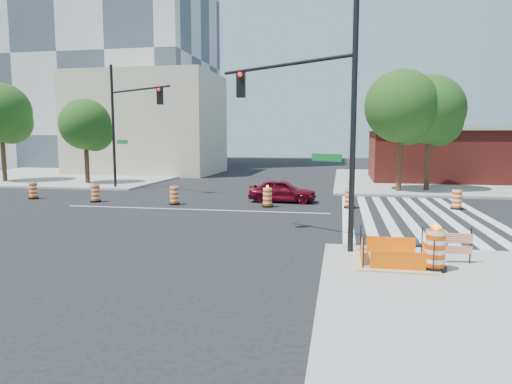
% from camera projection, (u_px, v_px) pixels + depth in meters
% --- Properties ---
extents(ground, '(120.00, 120.00, 0.00)m').
position_uv_depth(ground, '(193.00, 210.00, 23.48)').
color(ground, black).
rests_on(ground, ground).
extents(sidewalk_ne, '(22.00, 22.00, 0.15)m').
position_uv_depth(sidewalk_ne, '(470.00, 181.00, 37.76)').
color(sidewalk_ne, gray).
rests_on(sidewalk_ne, ground).
extents(sidewalk_nw, '(22.00, 22.00, 0.15)m').
position_uv_depth(sidewalk_nw, '(75.00, 174.00, 44.32)').
color(sidewalk_nw, gray).
rests_on(sidewalk_nw, ground).
extents(crosswalk_east, '(6.75, 13.50, 0.01)m').
position_uv_depth(crosswalk_east, '(415.00, 216.00, 21.49)').
color(crosswalk_east, silver).
rests_on(crosswalk_east, ground).
extents(lane_centerline, '(14.00, 0.12, 0.01)m').
position_uv_depth(lane_centerline, '(193.00, 209.00, 23.48)').
color(lane_centerline, silver).
rests_on(lane_centerline, ground).
extents(excavation_pit, '(2.20, 2.20, 0.90)m').
position_uv_depth(excavation_pit, '(394.00, 260.00, 13.04)').
color(excavation_pit, tan).
rests_on(excavation_pit, ground).
extents(brick_storefront, '(16.50, 8.50, 4.60)m').
position_uv_depth(brick_storefront, '(471.00, 154.00, 37.49)').
color(brick_storefront, maroon).
rests_on(brick_storefront, ground).
extents(beige_midrise, '(14.00, 10.00, 10.00)m').
position_uv_depth(beige_midrise, '(148.00, 124.00, 46.53)').
color(beige_midrise, '#C3B395').
rests_on(beige_midrise, ground).
extents(red_coupe, '(3.89, 1.65, 1.31)m').
position_uv_depth(red_coupe, '(283.00, 191.00, 26.09)').
color(red_coupe, '#550713').
rests_on(red_coupe, ground).
extents(signal_pole_se, '(4.96, 3.38, 7.77)m').
position_uv_depth(signal_pole_se, '(311.00, 105.00, 14.92)').
color(signal_pole_se, black).
rests_on(signal_pole_se, ground).
extents(signal_pole_nw, '(5.67, 3.44, 8.59)m').
position_uv_depth(signal_pole_nw, '(127.00, 114.00, 31.02)').
color(signal_pole_nw, black).
rests_on(signal_pole_nw, ground).
extents(pit_drum, '(0.65, 0.65, 1.27)m').
position_uv_depth(pit_drum, '(435.00, 251.00, 12.24)').
color(pit_drum, black).
rests_on(pit_drum, ground).
extents(barricade, '(0.87, 0.11, 1.03)m').
position_uv_depth(barricade, '(456.00, 244.00, 12.93)').
color(barricade, '#F54805').
rests_on(barricade, ground).
extents(tree_north_a, '(4.71, 4.71, 8.01)m').
position_uv_depth(tree_north_a, '(2.00, 116.00, 36.40)').
color(tree_north_a, '#382314').
rests_on(tree_north_a, ground).
extents(tree_north_b, '(3.93, 3.90, 6.63)m').
position_uv_depth(tree_north_b, '(86.00, 127.00, 35.03)').
color(tree_north_b, '#382314').
rests_on(tree_north_b, ground).
extents(tree_north_c, '(4.76, 4.76, 8.09)m').
position_uv_depth(tree_north_c, '(402.00, 110.00, 29.79)').
color(tree_north_c, '#382314').
rests_on(tree_north_c, ground).
extents(tree_north_d, '(4.60, 4.60, 7.82)m').
position_uv_depth(tree_north_d, '(430.00, 114.00, 30.38)').
color(tree_north_d, '#382314').
rests_on(tree_north_d, ground).
extents(median_drum_0, '(0.60, 0.60, 1.02)m').
position_uv_depth(median_drum_0, '(33.00, 191.00, 27.46)').
color(median_drum_0, black).
rests_on(median_drum_0, ground).
extents(median_drum_1, '(0.60, 0.60, 1.02)m').
position_uv_depth(median_drum_1, '(95.00, 194.00, 26.12)').
color(median_drum_1, black).
rests_on(median_drum_1, ground).
extents(median_drum_2, '(0.60, 0.60, 1.02)m').
position_uv_depth(median_drum_2, '(174.00, 196.00, 25.13)').
color(median_drum_2, black).
rests_on(median_drum_2, ground).
extents(median_drum_3, '(0.60, 0.60, 1.18)m').
position_uv_depth(median_drum_3, '(267.00, 198.00, 24.24)').
color(median_drum_3, black).
rests_on(median_drum_3, ground).
extents(median_drum_4, '(0.60, 0.60, 1.02)m').
position_uv_depth(median_drum_4, '(350.00, 199.00, 23.83)').
color(median_drum_4, black).
rests_on(median_drum_4, ground).
extents(median_drum_5, '(0.60, 0.60, 1.02)m').
position_uv_depth(median_drum_5, '(457.00, 200.00, 23.45)').
color(median_drum_5, black).
rests_on(median_drum_5, ground).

